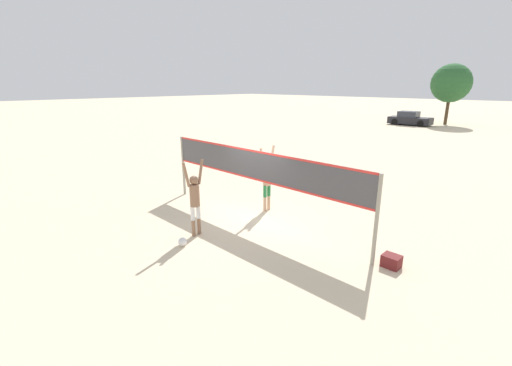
# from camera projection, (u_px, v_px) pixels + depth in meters

# --- Properties ---
(ground_plane) EXTENTS (200.00, 200.00, 0.00)m
(ground_plane) POSITION_uv_depth(u_px,v_px,m) (256.00, 221.00, 11.13)
(ground_plane) COLOR beige
(volleyball_net) EXTENTS (8.10, 0.10, 2.32)m
(volleyball_net) POSITION_uv_depth(u_px,v_px,m) (256.00, 170.00, 10.65)
(volleyball_net) COLOR gray
(volleyball_net) RESTS_ON ground_plane
(player_spiker) EXTENTS (0.28, 0.72, 2.24)m
(player_spiker) POSITION_uv_depth(u_px,v_px,m) (195.00, 197.00, 9.74)
(player_spiker) COLOR #8C664C
(player_spiker) RESTS_ON ground_plane
(player_blocker) EXTENTS (0.28, 0.72, 2.27)m
(player_blocker) POSITION_uv_depth(u_px,v_px,m) (267.00, 177.00, 11.71)
(player_blocker) COLOR tan
(player_blocker) RESTS_ON ground_plane
(volleyball) EXTENTS (0.24, 0.24, 0.24)m
(volleyball) POSITION_uv_depth(u_px,v_px,m) (183.00, 242.00, 9.37)
(volleyball) COLOR white
(volleyball) RESTS_ON ground_plane
(gear_bag) EXTENTS (0.42, 0.35, 0.30)m
(gear_bag) POSITION_uv_depth(u_px,v_px,m) (391.00, 261.00, 8.28)
(gear_bag) COLOR maroon
(gear_bag) RESTS_ON ground_plane
(parked_car_near) EXTENTS (4.35, 2.12, 1.44)m
(parked_car_near) POSITION_uv_depth(u_px,v_px,m) (410.00, 119.00, 36.53)
(parked_car_near) COLOR #232328
(parked_car_near) RESTS_ON ground_plane
(tree_left_cluster) EXTENTS (3.97, 3.97, 6.30)m
(tree_left_cluster) POSITION_uv_depth(u_px,v_px,m) (451.00, 83.00, 35.91)
(tree_left_cluster) COLOR #4C3823
(tree_left_cluster) RESTS_ON ground_plane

